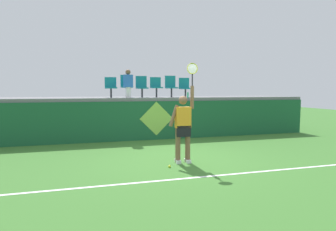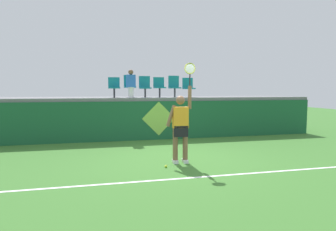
# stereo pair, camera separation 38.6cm
# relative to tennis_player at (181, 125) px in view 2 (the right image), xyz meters

# --- Properties ---
(ground_plane) EXTENTS (40.00, 40.00, 0.00)m
(ground_plane) POSITION_rel_tennis_player_xyz_m (0.04, 0.38, -0.97)
(ground_plane) COLOR #3D752D
(court_back_wall) EXTENTS (13.04, 0.20, 1.45)m
(court_back_wall) POSITION_rel_tennis_player_xyz_m (0.04, 3.52, -0.25)
(court_back_wall) COLOR #195633
(court_back_wall) RESTS_ON ground_plane
(spectator_platform) EXTENTS (13.04, 2.72, 0.12)m
(spectator_platform) POSITION_rel_tennis_player_xyz_m (0.04, 4.83, 0.53)
(spectator_platform) COLOR slate
(spectator_platform) RESTS_ON court_back_wall
(court_baseline_stripe) EXTENTS (11.74, 0.08, 0.01)m
(court_baseline_stripe) POSITION_rel_tennis_player_xyz_m (0.04, -1.24, -0.97)
(court_baseline_stripe) COLOR white
(court_baseline_stripe) RESTS_ON ground_plane
(tennis_player) EXTENTS (0.75, 0.28, 2.53)m
(tennis_player) POSITION_rel_tennis_player_xyz_m (0.00, 0.00, 0.00)
(tennis_player) COLOR white
(tennis_player) RESTS_ON ground_plane
(tennis_ball) EXTENTS (0.07, 0.07, 0.07)m
(tennis_ball) POSITION_rel_tennis_player_xyz_m (-0.46, -0.36, -0.94)
(tennis_ball) COLOR #D1E533
(tennis_ball) RESTS_ON ground_plane
(water_bottle) EXTENTS (0.06, 0.06, 0.21)m
(water_bottle) POSITION_rel_tennis_player_xyz_m (1.42, 3.60, 0.70)
(water_bottle) COLOR #26B272
(water_bottle) RESTS_ON spectator_platform
(stadium_chair_0) EXTENTS (0.44, 0.42, 0.79)m
(stadium_chair_0) POSITION_rel_tennis_player_xyz_m (-1.47, 4.27, 1.03)
(stadium_chair_0) COLOR #38383D
(stadium_chair_0) RESTS_ON spectator_platform
(stadium_chair_1) EXTENTS (0.44, 0.42, 0.88)m
(stadium_chair_1) POSITION_rel_tennis_player_xyz_m (-0.87, 4.28, 1.08)
(stadium_chair_1) COLOR #38383D
(stadium_chair_1) RESTS_ON spectator_platform
(stadium_chair_2) EXTENTS (0.44, 0.42, 0.85)m
(stadium_chair_2) POSITION_rel_tennis_player_xyz_m (-0.27, 4.28, 1.05)
(stadium_chair_2) COLOR #38383D
(stadium_chair_2) RESTS_ON spectator_platform
(stadium_chair_3) EXTENTS (0.44, 0.42, 0.81)m
(stadium_chair_3) POSITION_rel_tennis_player_xyz_m (0.31, 4.27, 1.05)
(stadium_chair_3) COLOR #38383D
(stadium_chair_3) RESTS_ON spectator_platform
(stadium_chair_4) EXTENTS (0.44, 0.42, 0.88)m
(stadium_chair_4) POSITION_rel_tennis_player_xyz_m (0.93, 4.28, 1.07)
(stadium_chair_4) COLOR #38383D
(stadium_chair_4) RESTS_ON spectator_platform
(stadium_chair_5) EXTENTS (0.44, 0.42, 0.80)m
(stadium_chair_5) POSITION_rel_tennis_player_xyz_m (1.53, 4.28, 1.03)
(stadium_chair_5) COLOR #38383D
(stadium_chair_5) RESTS_ON spectator_platform
(spectator_0) EXTENTS (0.34, 0.20, 1.05)m
(spectator_0) POSITION_rel_tennis_player_xyz_m (-0.87, 3.80, 1.14)
(spectator_0) COLOR white
(spectator_0) RESTS_ON spectator_platform
(wall_signage_mount) EXTENTS (1.27, 0.01, 1.43)m
(wall_signage_mount) POSITION_rel_tennis_player_xyz_m (0.11, 3.41, -0.97)
(wall_signage_mount) COLOR #195633
(wall_signage_mount) RESTS_ON ground_plane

